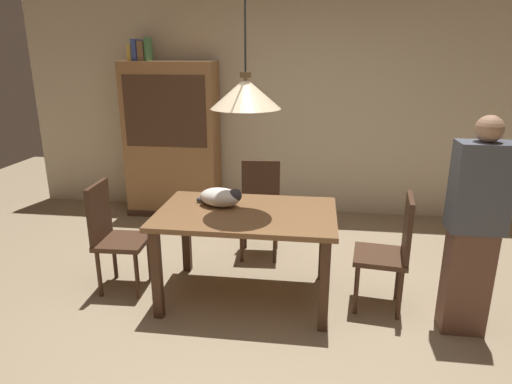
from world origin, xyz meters
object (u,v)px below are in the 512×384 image
Objects in this scene: book_blue_wide at (137,50)px; book_green_slim at (148,49)px; pendant_lamp at (246,93)px; chair_right_side at (392,248)px; chair_far_back at (260,204)px; chair_left_side at (113,232)px; cat_sleeping at (221,197)px; hutch_bookcase at (173,143)px; book_yellow_short at (132,53)px; book_brown_thick at (143,51)px; person_standing at (474,229)px; dining_table at (246,223)px.

book_blue_wide is 0.92× the size of book_green_slim.
pendant_lamp is at bearing -50.63° from book_blue_wide.
chair_right_side is 1.44m from chair_far_back.
chair_right_side is at bearing -0.15° from chair_left_side.
cat_sleeping is at bearing 6.43° from chair_left_side.
hutch_bookcase is (-0.99, 1.82, 0.06)m from cat_sleeping.
book_brown_thick is at bearing 0.00° from book_yellow_short.
hutch_bookcase is 7.12× the size of book_green_slim.
pendant_lamp reaches higher than book_yellow_short.
person_standing is at bearing -34.11° from book_blue_wide.
chair_far_back is 4.65× the size of book_yellow_short.
chair_left_side and chair_far_back have the same top height.
hutch_bookcase is at bearing 139.29° from chair_far_back.
chair_left_side is 1.61m from pendant_lamp.
pendant_lamp is (1.13, 0.00, 1.15)m from chair_left_side.
chair_far_back is 3.58× the size of book_green_slim.
person_standing is at bearing -34.74° from book_brown_thick.
pendant_lamp is (-1.13, 0.01, 1.15)m from chair_right_side.
chair_right_side is 3.53m from book_green_slim.
dining_table is 1.01m from pendant_lamp.
person_standing is (2.83, -2.16, -0.10)m from hutch_bookcase.
chair_far_back is 2.38m from book_blue_wide.
chair_left_side is 2.44m from book_green_slim.
chair_left_side is at bearing -87.54° from hutch_bookcase.
dining_table is 0.89m from chair_far_back.
dining_table is at bearing -90.00° from pendant_lamp.
chair_far_back is 3.88× the size of book_brown_thick.
hutch_bookcase reaches higher than chair_far_back.
chair_left_side is 2.45m from book_yellow_short.
dining_table is 1.14m from chair_left_side.
book_blue_wide is (-1.57, 1.92, 0.31)m from pendant_lamp.
book_blue_wide reaches higher than book_brown_thick.
pendant_lamp is at bearing -24.16° from cat_sleeping.
book_blue_wide is (-0.45, 1.92, 1.46)m from chair_left_side.
book_yellow_short is 4.08m from person_standing.
chair_left_side is 1.00× the size of chair_far_back.
book_brown_thick is 3.97m from person_standing.
person_standing reaches higher than chair_left_side.
pendant_lamp is 2.39m from hutch_bookcase.
book_green_slim reaches higher than book_yellow_short.
book_yellow_short is at bearing 145.14° from chair_right_side.
book_green_slim is (-1.43, 1.04, 1.47)m from chair_far_back.
cat_sleeping is at bearing -61.41° from hutch_bookcase.
hutch_bookcase is at bearing 92.46° from chair_left_side.
chair_left_side is 2.45m from book_blue_wide.
book_green_slim reaches higher than chair_right_side.
book_brown_thick is (-1.49, 1.04, 1.45)m from chair_far_back.
book_yellow_short reaches higher than person_standing.
book_blue_wide is at bearing 146.48° from chair_far_back.
person_standing is (1.62, -0.24, 0.14)m from dining_table.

